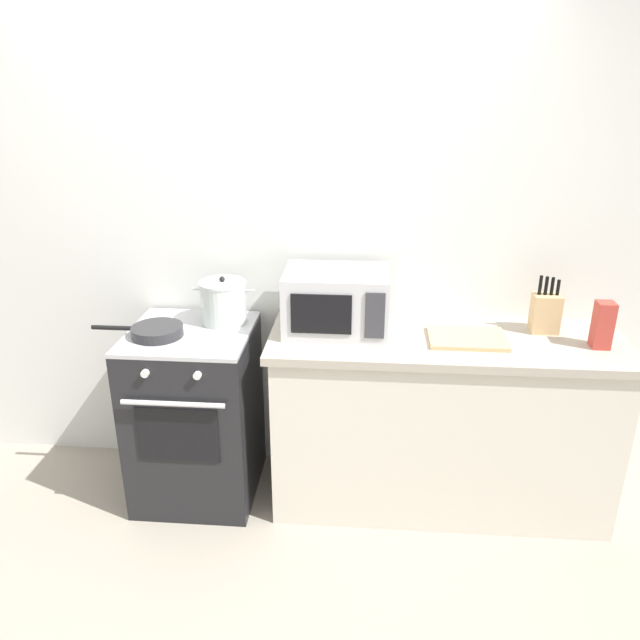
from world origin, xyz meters
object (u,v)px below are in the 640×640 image
(stock_pot, at_px, (223,302))
(microwave, at_px, (337,301))
(pasta_box, at_px, (603,325))
(knife_block, at_px, (545,312))
(stove, at_px, (196,413))
(frying_pan, at_px, (156,331))
(cutting_board, at_px, (467,338))

(stock_pot, height_order, microwave, microwave)
(microwave, height_order, pasta_box, microwave)
(stock_pot, distance_m, knife_block, 1.58)
(pasta_box, bearing_deg, stove, 179.15)
(pasta_box, bearing_deg, frying_pan, -178.87)
(stove, xyz_separation_m, stock_pot, (0.15, 0.13, 0.57))
(frying_pan, bearing_deg, stock_pot, 35.18)
(frying_pan, height_order, microwave, microwave)
(cutting_board, bearing_deg, knife_block, 20.00)
(microwave, xyz_separation_m, pasta_box, (1.22, -0.11, -0.04))
(pasta_box, bearing_deg, microwave, 174.94)
(knife_block, xyz_separation_m, pasta_box, (0.21, -0.17, 0.01))
(frying_pan, distance_m, knife_block, 1.88)
(stove, height_order, frying_pan, frying_pan)
(microwave, bearing_deg, cutting_board, -7.13)
(stove, relative_size, cutting_board, 2.56)
(cutting_board, height_order, knife_block, knife_block)
(cutting_board, bearing_deg, frying_pan, -177.26)
(stove, xyz_separation_m, pasta_box, (1.94, -0.03, 0.57))
(stock_pot, relative_size, cutting_board, 0.88)
(stock_pot, xyz_separation_m, microwave, (0.57, -0.05, 0.04))
(stock_pot, relative_size, frying_pan, 0.71)
(stove, bearing_deg, microwave, 6.29)
(cutting_board, bearing_deg, microwave, 172.87)
(knife_block, height_order, pasta_box, knife_block)
(cutting_board, distance_m, knife_block, 0.42)
(stock_pot, xyz_separation_m, knife_block, (1.58, 0.01, -0.01))
(stock_pot, relative_size, knife_block, 1.11)
(stove, relative_size, pasta_box, 4.18)
(frying_pan, bearing_deg, pasta_box, 1.13)
(microwave, distance_m, cutting_board, 0.64)
(stove, xyz_separation_m, knife_block, (1.73, 0.14, 0.56))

